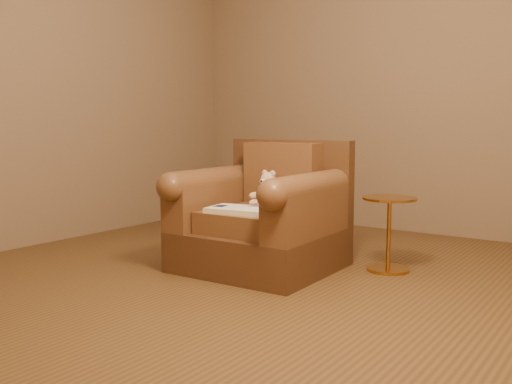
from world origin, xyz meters
The scene contains 5 objects.
floor centered at (0.00, 0.00, 0.00)m, with size 4.00×4.00×0.00m, color brown.
armchair centered at (-0.14, 0.22, 0.32)m, with size 0.95×0.91×0.84m.
teddy_bear centered at (-0.17, 0.29, 0.49)m, with size 0.18×0.20×0.25m.
guidebook centered at (-0.13, -0.04, 0.42)m, with size 0.45×0.31×0.03m.
side_table centered at (0.58, 0.60, 0.26)m, with size 0.34×0.34×0.48m.
Camera 1 is at (1.95, -2.85, 0.95)m, focal length 40.00 mm.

